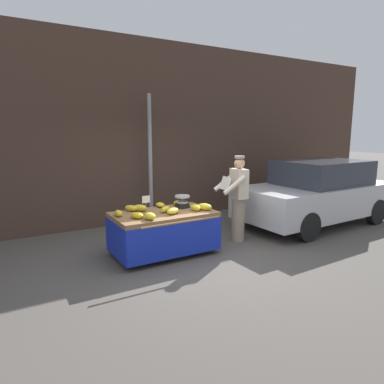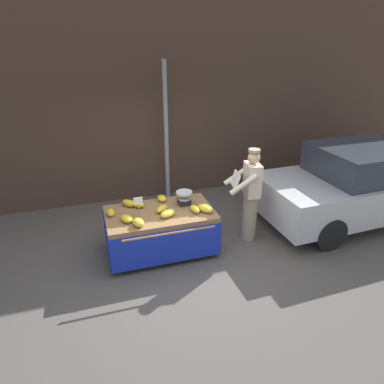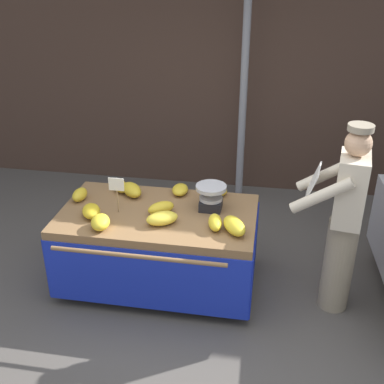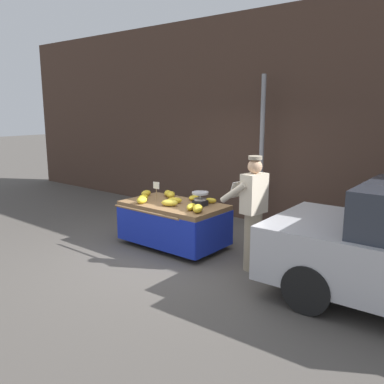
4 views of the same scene
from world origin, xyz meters
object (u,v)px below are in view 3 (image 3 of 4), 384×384
object	(u,v)px
banana_bunch_5	(217,192)
banana_bunch_7	(161,208)
price_sign	(117,188)
weighing_scale	(211,197)
vendor_person	(343,221)
banana_cart	(158,232)
banana_bunch_6	(234,226)
banana_bunch_9	(100,222)
banana_bunch_1	(80,195)
banana_bunch_10	(91,211)
banana_bunch_4	(120,186)
banana_bunch_3	(132,190)
banana_bunch_2	(162,218)
street_pole	(244,84)
banana_bunch_0	(215,222)
banana_bunch_8	(180,190)

from	to	relation	value
banana_bunch_5	banana_bunch_7	distance (m)	0.62
price_sign	weighing_scale	bearing A→B (deg)	14.32
banana_bunch_5	vendor_person	world-z (taller)	vendor_person
banana_cart	banana_bunch_6	world-z (taller)	banana_bunch_6
banana_bunch_9	banana_bunch_5	bearing A→B (deg)	39.99
price_sign	banana_bunch_6	bearing A→B (deg)	-9.13
banana_bunch_1	banana_bunch_6	size ratio (longest dim) A/B	0.75
banana_bunch_7	banana_bunch_10	xyz separation A→B (m)	(-0.60, -0.16, -0.00)
banana_bunch_4	banana_bunch_5	distance (m)	0.96
banana_bunch_1	banana_bunch_3	bearing A→B (deg)	20.84
weighing_scale	price_sign	world-z (taller)	price_sign
banana_cart	banana_bunch_2	bearing A→B (deg)	-65.75
street_pole	banana_bunch_6	size ratio (longest dim) A/B	10.44
banana_cart	banana_bunch_10	bearing A→B (deg)	-162.90
banana_bunch_1	street_pole	bearing A→B (deg)	52.60
banana_bunch_1	banana_bunch_7	xyz separation A→B (m)	(0.82, -0.13, 0.00)
banana_bunch_5	banana_bunch_10	distance (m)	1.20
banana_cart	banana_bunch_7	bearing A→B (deg)	-21.00
banana_bunch_6	street_pole	bearing A→B (deg)	92.98
banana_bunch_2	banana_bunch_10	bearing A→B (deg)	177.86
banana_bunch_4	banana_bunch_10	bearing A→B (deg)	-100.22
price_sign	banana_bunch_10	world-z (taller)	price_sign
weighing_scale	banana_bunch_10	size ratio (longest dim) A/B	1.16
street_pole	banana_bunch_10	distance (m)	2.50
banana_bunch_3	banana_bunch_1	bearing A→B (deg)	-159.16
banana_bunch_3	banana_bunch_5	world-z (taller)	banana_bunch_3
price_sign	banana_bunch_0	bearing A→B (deg)	-8.32
banana_bunch_2	banana_bunch_8	xyz separation A→B (m)	(0.04, 0.60, -0.01)
price_sign	banana_bunch_1	xyz separation A→B (m)	(-0.43, 0.17, -0.19)
banana_bunch_10	banana_bunch_3	bearing A→B (deg)	62.60
banana_bunch_0	banana_bunch_3	bearing A→B (deg)	151.27
banana_bunch_1	vendor_person	xyz separation A→B (m)	(2.39, -0.18, 0.05)
price_sign	banana_bunch_8	distance (m)	0.70
street_pole	banana_bunch_10	world-z (taller)	street_pole
banana_bunch_6	banana_bunch_2	bearing A→B (deg)	177.04
street_pole	vendor_person	xyz separation A→B (m)	(1.01, -1.99, -0.63)
weighing_scale	banana_bunch_1	bearing A→B (deg)	-178.29
banana_bunch_2	banana_bunch_7	xyz separation A→B (m)	(-0.05, 0.18, -0.00)
banana_bunch_4	vendor_person	distance (m)	2.12
banana_bunch_4	banana_bunch_6	world-z (taller)	banana_bunch_6
banana_bunch_6	weighing_scale	bearing A→B (deg)	123.32
banana_bunch_10	banana_bunch_6	bearing A→B (deg)	-2.54
banana_cart	banana_bunch_10	distance (m)	0.64
banana_bunch_8	vendor_person	xyz separation A→B (m)	(1.48, -0.46, 0.06)
banana_bunch_3	banana_bunch_4	size ratio (longest dim) A/B	1.10
weighing_scale	banana_bunch_0	world-z (taller)	weighing_scale
banana_bunch_1	banana_bunch_2	size ratio (longest dim) A/B	0.78
street_pole	banana_bunch_9	world-z (taller)	street_pole
banana_bunch_1	banana_bunch_8	distance (m)	0.96
banana_bunch_10	banana_bunch_8	bearing A→B (deg)	39.71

